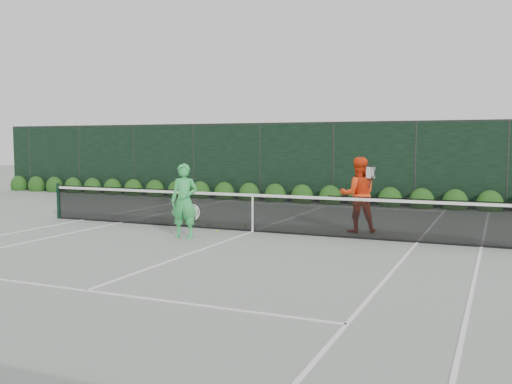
% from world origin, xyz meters
% --- Properties ---
extents(ground, '(80.00, 80.00, 0.00)m').
position_xyz_m(ground, '(0.00, 0.00, 0.00)').
color(ground, gray).
rests_on(ground, ground).
extents(tennis_net, '(12.90, 0.10, 1.07)m').
position_xyz_m(tennis_net, '(-0.02, 0.00, 0.53)').
color(tennis_net, black).
rests_on(tennis_net, ground).
extents(player_woman, '(0.73, 0.56, 1.79)m').
position_xyz_m(player_woman, '(-1.13, -1.51, 0.89)').
color(player_woman, green).
rests_on(player_woman, ground).
extents(player_man, '(1.14, 1.03, 1.92)m').
position_xyz_m(player_man, '(2.50, 0.98, 0.96)').
color(player_man, '#FF4315').
rests_on(player_man, ground).
extents(court_lines, '(11.03, 23.83, 0.01)m').
position_xyz_m(court_lines, '(0.00, 0.00, 0.01)').
color(court_lines, white).
rests_on(court_lines, ground).
extents(windscreen_fence, '(32.00, 21.07, 3.06)m').
position_xyz_m(windscreen_fence, '(0.00, -2.71, 1.51)').
color(windscreen_fence, black).
rests_on(windscreen_fence, ground).
extents(hedge_row, '(31.66, 0.65, 0.94)m').
position_xyz_m(hedge_row, '(-0.00, 7.15, 0.23)').
color(hedge_row, '#18380F').
rests_on(hedge_row, ground).
extents(tennis_balls, '(2.76, 1.70, 0.07)m').
position_xyz_m(tennis_balls, '(-0.93, 0.40, 0.03)').
color(tennis_balls, '#BAD930').
rests_on(tennis_balls, ground).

